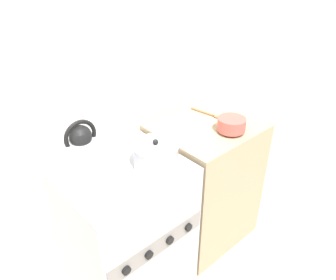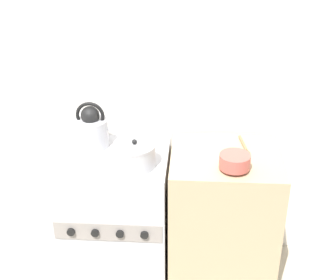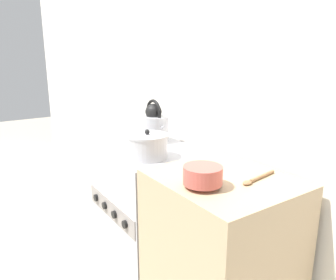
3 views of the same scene
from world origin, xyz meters
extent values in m
cube|color=silver|center=(0.00, 0.61, 1.25)|extent=(7.00, 0.06, 2.50)
cube|color=#B2B2B7|center=(0.00, 0.26, 0.42)|extent=(0.61, 0.53, 0.85)
cube|color=gray|center=(0.00, 0.00, 0.52)|extent=(0.59, 0.01, 0.11)
cylinder|color=black|center=(-0.20, -0.01, 0.52)|extent=(0.04, 0.02, 0.04)
cylinder|color=black|center=(-0.07, -0.01, 0.52)|extent=(0.04, 0.02, 0.04)
cylinder|color=black|center=(0.07, -0.01, 0.52)|extent=(0.04, 0.02, 0.04)
cylinder|color=black|center=(0.20, -0.01, 0.52)|extent=(0.04, 0.02, 0.04)
cube|color=tan|center=(0.63, 0.27, 0.43)|extent=(0.61, 0.54, 0.87)
cylinder|color=#B2B2B7|center=(-0.14, 0.38, 0.93)|extent=(0.19, 0.19, 0.17)
sphere|color=black|center=(-0.14, 0.38, 1.04)|extent=(0.11, 0.11, 0.11)
torus|color=black|center=(-0.14, 0.38, 1.04)|extent=(0.16, 0.02, 0.16)
cone|color=#B2B2B7|center=(-0.05, 0.38, 0.95)|extent=(0.10, 0.04, 0.08)
cylinder|color=#B2B2B7|center=(0.14, 0.17, 0.90)|extent=(0.22, 0.22, 0.12)
cylinder|color=#B2B2B7|center=(0.14, 0.17, 0.97)|extent=(0.23, 0.23, 0.01)
sphere|color=black|center=(0.14, 0.17, 0.99)|extent=(0.03, 0.03, 0.03)
cylinder|color=#B75147|center=(0.66, 0.12, 0.88)|extent=(0.07, 0.07, 0.02)
cylinder|color=#B75147|center=(0.66, 0.12, 0.92)|extent=(0.16, 0.16, 0.07)
cylinder|color=olive|center=(0.73, 0.41, 0.88)|extent=(0.04, 0.18, 0.02)
ellipsoid|color=olive|center=(0.75, 0.29, 0.88)|extent=(0.04, 0.05, 0.02)
camera|label=1|loc=(-0.71, -0.87, 1.80)|focal=35.00mm
camera|label=2|loc=(0.45, -1.99, 2.13)|focal=50.00mm
camera|label=3|loc=(1.62, -0.70, 1.40)|focal=35.00mm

